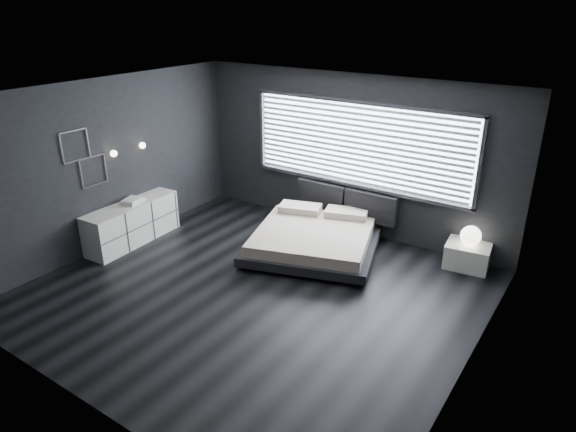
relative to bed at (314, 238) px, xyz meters
The scene contains 12 objects.
room 1.96m from the bed, 90.70° to the right, with size 6.04×6.00×2.80m.
window 1.77m from the bed, 80.75° to the left, with size 4.14×0.09×1.52m.
headboard 1.10m from the bed, 89.35° to the left, with size 1.96×0.16×0.52m.
sconce_near 3.55m from the bed, 152.10° to the right, with size 0.18×0.11×0.11m.
sconce_far 3.34m from the bed, 162.11° to the right, with size 0.18×0.11×0.11m.
wall_art_upper 4.01m from the bed, 144.49° to the right, with size 0.01×0.48×0.48m.
wall_art_lower 3.72m from the bed, 147.79° to the right, with size 0.01×0.48×0.48m.
bed is the anchor object (origin of this frame).
nightstand 2.46m from the bed, 21.82° to the left, with size 0.66×0.55×0.39m, color white.
orb_lamp 2.48m from the bed, 21.31° to the left, with size 0.31×0.31×0.31m, color white.
dresser 3.14m from the bed, 152.99° to the right, with size 0.60×1.80×0.71m.
book_stack 3.16m from the bed, 154.00° to the right, with size 0.35×0.42×0.08m.
Camera 1 is at (3.98, -5.04, 3.92)m, focal length 32.00 mm.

